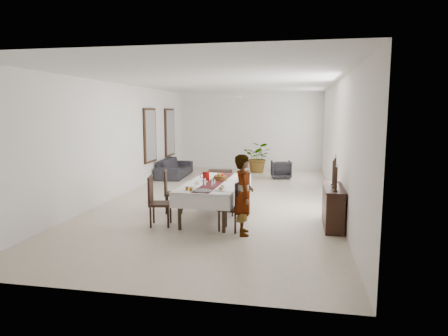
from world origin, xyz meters
The scene contains 86 objects.
floor centered at (0.00, 0.00, 0.00)m, with size 6.00×12.00×0.00m, color beige.
ceiling centered at (0.00, 0.00, 3.20)m, with size 6.00×12.00×0.02m, color white.
wall_back centered at (0.00, 6.00, 1.60)m, with size 6.00×0.02×3.20m, color white.
wall_front centered at (0.00, -6.00, 1.60)m, with size 6.00×0.02×3.20m, color white.
wall_left centered at (-3.00, 0.00, 1.60)m, with size 0.02×12.00×3.20m, color white.
wall_right centered at (3.00, 0.00, 1.60)m, with size 0.02×12.00×3.20m, color white.
dining_table_top centered at (0.18, -1.86, 0.77)m, with size 1.06×2.54×0.05m, color black.
table_leg_fl centered at (-0.32, -3.05, 0.37)m, with size 0.07×0.07×0.74m, color black.
table_leg_fr centered at (0.61, -3.07, 0.37)m, with size 0.07×0.07×0.74m, color black.
table_leg_bl centered at (-0.25, -0.64, 0.37)m, with size 0.07×0.07×0.74m, color black.
table_leg_br centered at (0.68, -0.67, 0.37)m, with size 0.07×0.07×0.74m, color black.
tablecloth_top centered at (0.18, -1.86, 0.80)m, with size 1.25×2.73×0.01m, color silver.
tablecloth_drape_left centered at (-0.44, -1.84, 0.64)m, with size 0.01×2.73×0.32m, color white.
tablecloth_drape_right centered at (0.79, -1.87, 0.64)m, with size 0.01×2.73×0.32m, color white.
tablecloth_drape_near centered at (0.14, -3.21, 0.64)m, with size 1.25×0.01×0.32m, color silver.
tablecloth_drape_far centered at (0.22, -0.50, 0.64)m, with size 1.25×0.01×0.32m, color white.
table_runner centered at (0.18, -1.86, 0.81)m, with size 0.37×2.64×0.00m, color #5C1A1C.
red_pitcher centered at (-0.08, -1.69, 0.91)m, with size 0.16×0.16×0.21m, color maroon.
pitcher_handle centered at (-0.17, -1.69, 0.91)m, with size 0.13×0.13×0.02m, color maroon.
wine_glass_near centered at (0.28, -2.55, 0.89)m, with size 0.07×0.07×0.18m, color white.
wine_glass_mid centered at (0.05, -2.43, 0.89)m, with size 0.07×0.07×0.18m, color white.
teacup_right centered at (0.48, -2.50, 0.84)m, with size 0.10×0.10×0.06m, color silver.
saucer_right centered at (0.48, -2.50, 0.81)m, with size 0.16×0.16×0.01m, color white.
teacup_left centered at (-0.15, -2.22, 0.84)m, with size 0.10×0.10×0.06m, color white.
saucer_left centered at (-0.15, -2.22, 0.81)m, with size 0.16×0.16×0.01m, color silver.
plate_near_right centered at (0.50, -2.82, 0.81)m, with size 0.25×0.25×0.02m, color silver.
bread_near_right centered at (0.50, -2.82, 0.84)m, with size 0.10×0.10×0.10m, color tan.
plate_near_left centered at (-0.16, -2.64, 0.81)m, with size 0.25×0.25×0.02m, color white.
plate_far_left centered at (-0.14, -1.27, 0.81)m, with size 0.25×0.25×0.02m, color silver.
serving_tray centered at (0.14, -2.97, 0.82)m, with size 0.38×0.38×0.02m, color #414246.
jam_jar_a centered at (-0.09, -2.99, 0.84)m, with size 0.07×0.07×0.08m, color brown.
jam_jar_b centered at (-0.19, -2.92, 0.84)m, with size 0.07×0.07×0.08m, color #955315.
fruit_basket centered at (0.24, -1.59, 0.86)m, with size 0.32×0.32×0.11m, color brown.
fruit_red centered at (0.27, -1.57, 0.94)m, with size 0.10×0.10×0.10m, color #A11C10.
fruit_green centered at (0.20, -1.56, 0.94)m, with size 0.08×0.08×0.08m, color olive.
fruit_yellow centered at (0.24, -1.65, 0.94)m, with size 0.09×0.09×0.09m, color gold.
chair_right_near_seat centered at (0.71, -2.89, 0.45)m, with size 0.43×0.43×0.05m, color black.
chair_right_near_leg_fl centered at (0.84, -3.10, 0.21)m, with size 0.04×0.04×0.43m, color black.
chair_right_near_leg_fr centered at (0.92, -2.76, 0.21)m, with size 0.04×0.04×0.43m, color black.
chair_right_near_leg_bl centered at (0.50, -3.02, 0.21)m, with size 0.04×0.04×0.43m, color black.
chair_right_near_leg_br centered at (0.58, -2.68, 0.21)m, with size 0.04×0.04×0.43m, color black.
chair_right_near_back centered at (0.90, -2.94, 0.75)m, with size 0.43×0.04×0.55m, color black.
chair_right_far_seat centered at (0.71, -1.60, 0.46)m, with size 0.44×0.44×0.05m, color black.
chair_right_far_leg_fl centered at (0.92, -1.74, 0.21)m, with size 0.04×0.04×0.43m, color black.
chair_right_far_leg_fr centered at (0.84, -1.39, 0.21)m, with size 0.04×0.04×0.43m, color black.
chair_right_far_leg_bl centered at (0.57, -1.81, 0.21)m, with size 0.04×0.04×0.43m, color black.
chair_right_far_leg_br centered at (0.50, -1.47, 0.21)m, with size 0.04×0.04×0.43m, color black.
chair_right_far_back centered at (0.90, -1.56, 0.75)m, with size 0.44×0.04×0.55m, color black.
chair_left_near_seat centered at (-0.81, -2.82, 0.47)m, with size 0.45×0.45×0.05m, color black.
chair_left_near_leg_fl centered at (-1.02, -2.68, 0.22)m, with size 0.04×0.04×0.44m, color black.
chair_left_near_leg_fr centered at (-0.96, -3.04, 0.22)m, with size 0.04×0.04×0.44m, color black.
chair_left_near_leg_bl centered at (-0.66, -2.61, 0.22)m, with size 0.04×0.04×0.44m, color black.
chair_left_near_leg_br centered at (-0.59, -2.97, 0.22)m, with size 0.04×0.04×0.44m, color black.
chair_left_near_back centered at (-1.01, -2.86, 0.78)m, with size 0.45×0.04×0.57m, color black.
chair_left_far_seat centered at (-0.87, -1.68, 0.45)m, with size 0.43×0.43×0.05m, color black.
chair_left_far_leg_fl centered at (-1.09, -1.55, 0.21)m, with size 0.04×0.04×0.43m, color black.
chair_left_far_leg_fr centered at (-1.01, -1.90, 0.21)m, with size 0.04×0.04×0.43m, color black.
chair_left_far_leg_bl centered at (-0.74, -1.47, 0.21)m, with size 0.04×0.04×0.43m, color black.
chair_left_far_leg_br centered at (-0.66, -1.81, 0.21)m, with size 0.04×0.04×0.43m, color black.
chair_left_far_back centered at (-1.07, -1.73, 0.75)m, with size 0.43×0.04×0.55m, color black.
woman centered at (1.01, -3.10, 0.80)m, with size 0.58×0.38×1.59m, color gray.
sideboard_body centered at (2.78, -2.23, 0.41)m, with size 0.37×1.37×0.82m, color black.
sideboard_top centered at (2.78, -2.23, 0.84)m, with size 0.40×1.43×0.03m, color black.
candlestick_near_base centered at (2.78, -2.73, 0.87)m, with size 0.09×0.09×0.03m, color black.
candlestick_near_shaft centered at (2.78, -2.73, 1.11)m, with size 0.05×0.05×0.46m, color black.
candlestick_near_candle centered at (2.78, -2.73, 1.37)m, with size 0.03×0.03×0.07m, color silver.
candlestick_mid_base centered at (2.78, -2.36, 0.87)m, with size 0.09×0.09×0.03m, color black.
candlestick_mid_shaft centered at (2.78, -2.36, 1.18)m, with size 0.05×0.05×0.60m, color black.
candlestick_mid_candle centered at (2.78, -2.36, 1.51)m, with size 0.03×0.03×0.07m, color beige.
candlestick_far_base centered at (2.78, -2.00, 0.87)m, with size 0.09×0.09×0.03m, color black.
candlestick_far_shaft centered at (2.78, -2.00, 1.13)m, with size 0.05×0.05×0.50m, color black.
candlestick_far_candle centered at (2.78, -2.00, 1.42)m, with size 0.03×0.03×0.07m, color silver.
sofa centered at (-2.50, 3.46, 0.33)m, with size 2.27×0.89×0.66m, color #2B292E.
armchair centered at (1.42, 3.79, 0.32)m, with size 0.69×0.71×0.65m, color #29272C.
coffee_table centered at (-0.67, 2.86, 0.18)m, with size 0.82×0.55×0.36m, color black.
potted_plant centered at (0.46, 5.07, 0.61)m, with size 1.09×0.94×1.21m, color #245020.
mirror_frame_near centered at (-2.96, 2.20, 1.60)m, with size 0.06×1.05×1.85m, color black.
mirror_glass_near centered at (-2.92, 2.20, 1.60)m, with size 0.01×0.90×1.70m, color white.
mirror_frame_far centered at (-2.96, 4.30, 1.60)m, with size 0.06×1.05×1.85m, color black.
mirror_glass_far centered at (-2.92, 4.30, 1.60)m, with size 0.01×0.90×1.70m, color silver.
fan_rod centered at (0.00, 3.00, 3.10)m, with size 0.04×0.04×0.20m, color white.
fan_hub centered at (0.00, 3.00, 2.90)m, with size 0.16×0.16×0.08m, color silver.
fan_blade_n centered at (0.00, 3.35, 2.90)m, with size 0.10×0.55×0.01m, color white.
fan_blade_s centered at (0.00, 2.65, 2.90)m, with size 0.10×0.55×0.01m, color white.
fan_blade_e centered at (0.35, 3.00, 2.90)m, with size 0.55×0.10×0.01m, color silver.
fan_blade_w centered at (-0.35, 3.00, 2.90)m, with size 0.55×0.10×0.01m, color white.
Camera 1 is at (2.05, -10.69, 2.41)m, focal length 32.00 mm.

